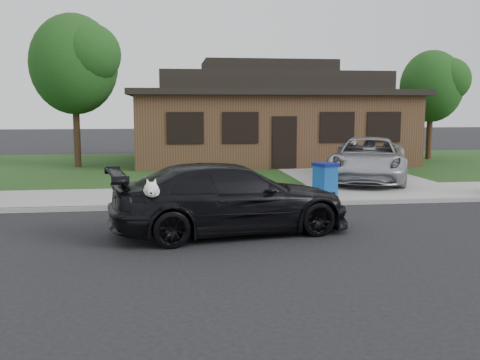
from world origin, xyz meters
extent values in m
plane|color=black|center=(0.00, 0.00, 0.00)|extent=(120.00, 120.00, 0.00)
cube|color=gray|center=(0.00, 5.00, 0.06)|extent=(60.00, 3.00, 0.12)
cube|color=gray|center=(0.00, 3.50, 0.06)|extent=(60.00, 0.12, 0.12)
cube|color=#193814|center=(0.00, 13.00, 0.07)|extent=(60.00, 13.00, 0.13)
cube|color=gray|center=(6.00, 10.00, 0.07)|extent=(4.50, 13.00, 0.14)
imported|color=black|center=(0.63, 0.64, 0.73)|extent=(5.32, 2.94, 1.46)
ellipsoid|color=white|center=(-0.97, -0.30, 1.03)|extent=(0.34, 0.40, 0.30)
sphere|color=white|center=(-0.97, -0.53, 1.13)|extent=(0.26, 0.26, 0.26)
cube|color=white|center=(-0.97, -0.65, 1.09)|extent=(0.09, 0.12, 0.08)
sphere|color=black|center=(-0.97, -0.71, 1.09)|extent=(0.04, 0.04, 0.04)
cone|color=white|center=(-1.03, -0.48, 1.27)|extent=(0.11, 0.11, 0.14)
cone|color=white|center=(-0.90, -0.48, 1.27)|extent=(0.11, 0.11, 0.14)
imported|color=#A6A8AD|center=(6.10, 7.15, 0.88)|extent=(4.33, 5.85, 1.48)
cube|color=navy|center=(3.77, 4.38, 0.54)|extent=(0.69, 0.69, 0.85)
cube|color=#071159|center=(3.77, 4.38, 1.01)|extent=(0.75, 0.75, 0.09)
cylinder|color=black|center=(3.58, 4.12, 0.19)|extent=(0.10, 0.14, 0.13)
cylinder|color=black|center=(3.95, 4.12, 0.19)|extent=(0.10, 0.14, 0.13)
cube|color=#422B1C|center=(4.00, 15.00, 1.63)|extent=(12.00, 8.00, 3.00)
cube|color=black|center=(4.00, 15.00, 3.25)|extent=(12.60, 8.60, 0.25)
cube|color=black|center=(4.00, 15.00, 3.78)|extent=(10.00, 6.50, 0.80)
cube|color=black|center=(4.00, 15.00, 4.48)|extent=(6.00, 3.50, 0.60)
cube|color=black|center=(4.00, 10.97, 1.23)|extent=(1.00, 0.06, 2.10)
cube|color=black|center=(0.00, 10.97, 1.83)|extent=(1.30, 0.05, 1.10)
cube|color=black|center=(2.20, 10.97, 1.83)|extent=(1.30, 0.05, 1.10)
cube|color=black|center=(6.20, 10.97, 1.83)|extent=(1.30, 0.05, 1.10)
cube|color=black|center=(8.20, 10.97, 1.83)|extent=(1.30, 0.05, 1.10)
cylinder|color=#332114|center=(-4.50, 13.00, 1.37)|extent=(0.28, 0.28, 2.48)
ellipsoid|color=#143811|center=(-4.50, 13.00, 4.41)|extent=(3.60, 3.60, 4.14)
sphere|color=#26591E|center=(-3.78, 12.46, 4.77)|extent=(2.52, 2.52, 2.52)
cylinder|color=#332114|center=(12.00, 14.50, 1.14)|extent=(0.28, 0.28, 2.03)
ellipsoid|color=#143811|center=(12.00, 14.50, 3.65)|extent=(3.00, 3.00, 3.45)
sphere|color=#26591E|center=(12.60, 14.05, 3.95)|extent=(2.10, 2.10, 2.10)
camera|label=1|loc=(-0.62, -10.29, 2.59)|focal=40.00mm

